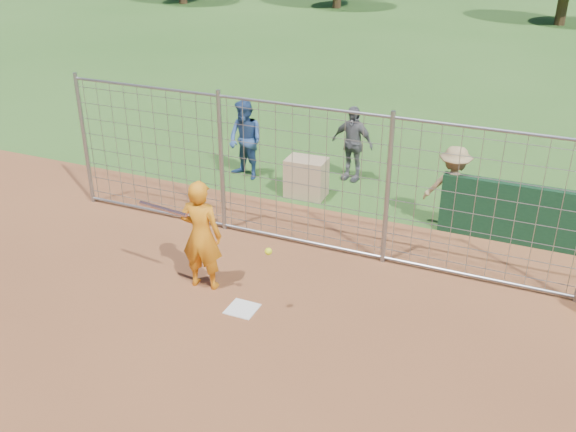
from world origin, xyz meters
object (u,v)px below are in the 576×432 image
at_px(batter, 201,235).
at_px(bystander_b, 352,143).
at_px(equipment_bin, 306,178).
at_px(bystander_a, 245,140).
at_px(bystander_c, 453,188).

relative_size(batter, bystander_b, 1.09).
height_order(batter, bystander_b, batter).
distance_m(bystander_b, equipment_bin, 1.40).
relative_size(bystander_a, equipment_bin, 2.13).
bearing_deg(equipment_bin, batter, -94.59).
distance_m(bystander_a, equipment_bin, 1.68).
distance_m(batter, bystander_c, 4.73).
distance_m(batter, bystander_a, 4.44).
distance_m(bystander_c, equipment_bin, 2.98).
relative_size(bystander_b, equipment_bin, 2.04).
bearing_deg(bystander_b, batter, -87.82).
relative_size(bystander_b, bystander_c, 1.04).
xyz_separation_m(bystander_b, bystander_c, (2.40, -1.48, -0.03)).
bearing_deg(bystander_b, equipment_bin, -104.19).
height_order(bystander_a, equipment_bin, bystander_a).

